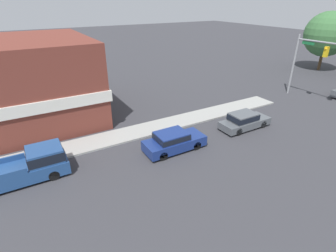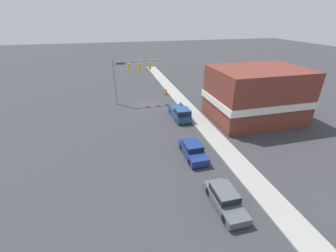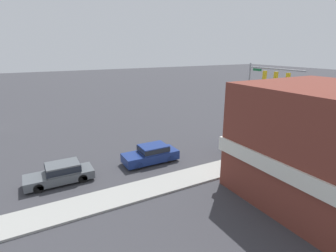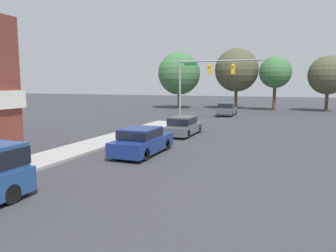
{
  "view_description": "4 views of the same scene",
  "coord_description": "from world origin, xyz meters",
  "views": [
    {
      "loc": [
        12.58,
        6.93,
        10.19
      ],
      "look_at": [
        -0.59,
        14.58,
        2.76
      ],
      "focal_mm": 28.0,
      "sensor_mm": 36.0,
      "label": 1
    },
    {
      "loc": [
        5.73,
        34.51,
        13.48
      ],
      "look_at": [
        0.23,
        12.98,
        2.47
      ],
      "focal_mm": 24.0,
      "sensor_mm": 36.0,
      "label": 2
    },
    {
      "loc": [
        -20.31,
        24.33,
        9.26
      ],
      "look_at": [
        -1.38,
        13.92,
        2.82
      ],
      "focal_mm": 28.0,
      "sensor_mm": 36.0,
      "label": 3
    },
    {
      "loc": [
        5.95,
        -0.14,
        3.85
      ],
      "look_at": [
        -0.28,
        15.84,
        1.62
      ],
      "focal_mm": 35.0,
      "sensor_mm": 36.0,
      "label": 4
    }
  ],
  "objects": [
    {
      "name": "far_signal_assembly",
      "position": [
        -3.25,
        34.32,
        4.93
      ],
      "size": [
        8.86,
        0.49,
        6.71
      ],
      "color": "gray",
      "rests_on": "ground"
    },
    {
      "name": "car_lead",
      "position": [
        -1.77,
        15.72,
        0.77
      ],
      "size": [
        1.86,
        4.62,
        1.48
      ],
      "color": "black",
      "rests_on": "ground"
    },
    {
      "name": "car_second_ahead",
      "position": [
        -1.82,
        22.87,
        0.75
      ],
      "size": [
        1.75,
        4.62,
        1.43
      ],
      "color": "black",
      "rests_on": "ground"
    },
    {
      "name": "pickup_truck_parked",
      "position": [
        -3.31,
        6.32,
        0.93
      ],
      "size": [
        1.98,
        5.36,
        1.9
      ],
      "color": "black",
      "rests_on": "ground"
    },
    {
      "name": "corner_brick_building",
      "position": [
        -13.47,
        8.67,
        3.53
      ],
      "size": [
        12.44,
        9.0,
        7.19
      ],
      "color": "brown",
      "rests_on": "ground"
    },
    {
      "name": "backdrop_tree_left_far",
      "position": [
        -11.1,
        48.26,
        5.38
      ],
      "size": [
        6.52,
        6.52,
        8.65
      ],
      "color": "#4C3823",
      "rests_on": "ground"
    }
  ]
}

